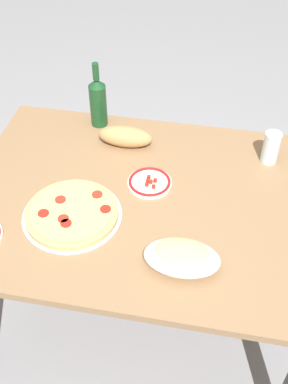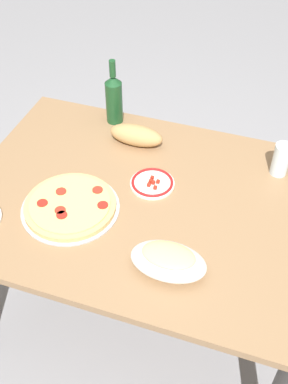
{
  "view_description": "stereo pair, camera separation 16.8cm",
  "coord_description": "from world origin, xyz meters",
  "px_view_note": "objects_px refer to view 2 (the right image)",
  "views": [
    {
      "loc": [
        0.22,
        -1.18,
        1.92
      ],
      "look_at": [
        0.0,
        0.0,
        0.75
      ],
      "focal_mm": 44.6,
      "sensor_mm": 36.0,
      "label": 1
    },
    {
      "loc": [
        0.39,
        -1.14,
        1.92
      ],
      "look_at": [
        0.0,
        0.0,
        0.75
      ],
      "focal_mm": 44.6,
      "sensor_mm": 36.0,
      "label": 2
    }
  ],
  "objects_px": {
    "side_plate_near": "(152,183)",
    "dining_table": "(144,219)",
    "wine_bottle": "(114,98)",
    "water_glass": "(281,159)",
    "bread_loaf": "(136,135)",
    "baked_pasta_dish": "(168,260)",
    "pepperoni_pizza": "(70,206)"
  },
  "relations": [
    {
      "from": "dining_table",
      "to": "baked_pasta_dish",
      "type": "relative_size",
      "value": 5.42
    },
    {
      "from": "wine_bottle",
      "to": "dining_table",
      "type": "bearing_deg",
      "value": -56.52
    },
    {
      "from": "side_plate_near",
      "to": "dining_table",
      "type": "bearing_deg",
      "value": -95.18
    },
    {
      "from": "baked_pasta_dish",
      "to": "wine_bottle",
      "type": "bearing_deg",
      "value": 123.01
    },
    {
      "from": "wine_bottle",
      "to": "side_plate_near",
      "type": "distance_m",
      "value": 0.44
    },
    {
      "from": "pepperoni_pizza",
      "to": "bread_loaf",
      "type": "xyz_separation_m",
      "value": [
        0.1,
        0.42,
        0.03
      ]
    },
    {
      "from": "baked_pasta_dish",
      "to": "wine_bottle",
      "type": "distance_m",
      "value": 0.81
    },
    {
      "from": "water_glass",
      "to": "side_plate_near",
      "type": "bearing_deg",
      "value": -153.2
    },
    {
      "from": "side_plate_near",
      "to": "bread_loaf",
      "type": "bearing_deg",
      "value": 122.89
    },
    {
      "from": "dining_table",
      "to": "side_plate_near",
      "type": "relative_size",
      "value": 7.94
    },
    {
      "from": "wine_bottle",
      "to": "side_plate_near",
      "type": "xyz_separation_m",
      "value": [
        0.28,
        -0.33,
        -0.1
      ]
    },
    {
      "from": "wine_bottle",
      "to": "bread_loaf",
      "type": "height_order",
      "value": "wine_bottle"
    },
    {
      "from": "pepperoni_pizza",
      "to": "baked_pasta_dish",
      "type": "xyz_separation_m",
      "value": [
        0.4,
        -0.14,
        0.03
      ]
    },
    {
      "from": "bread_loaf",
      "to": "side_plate_near",
      "type": "bearing_deg",
      "value": -57.11
    },
    {
      "from": "wine_bottle",
      "to": "water_glass",
      "type": "distance_m",
      "value": 0.71
    },
    {
      "from": "dining_table",
      "to": "water_glass",
      "type": "relative_size",
      "value": 10.07
    },
    {
      "from": "dining_table",
      "to": "wine_bottle",
      "type": "height_order",
      "value": "wine_bottle"
    },
    {
      "from": "pepperoni_pizza",
      "to": "wine_bottle",
      "type": "relative_size",
      "value": 1.22
    },
    {
      "from": "baked_pasta_dish",
      "to": "bread_loaf",
      "type": "height_order",
      "value": "bread_loaf"
    },
    {
      "from": "water_glass",
      "to": "bread_loaf",
      "type": "xyz_separation_m",
      "value": [
        -0.56,
        -0.01,
        -0.02
      ]
    },
    {
      "from": "dining_table",
      "to": "water_glass",
      "type": "height_order",
      "value": "water_glass"
    },
    {
      "from": "dining_table",
      "to": "bread_loaf",
      "type": "relative_size",
      "value": 5.94
    },
    {
      "from": "bread_loaf",
      "to": "water_glass",
      "type": "bearing_deg",
      "value": 0.53
    },
    {
      "from": "baked_pasta_dish",
      "to": "bread_loaf",
      "type": "distance_m",
      "value": 0.63
    },
    {
      "from": "side_plate_near",
      "to": "bread_loaf",
      "type": "height_order",
      "value": "bread_loaf"
    },
    {
      "from": "bread_loaf",
      "to": "baked_pasta_dish",
      "type": "bearing_deg",
      "value": -61.65
    },
    {
      "from": "pepperoni_pizza",
      "to": "water_glass",
      "type": "xyz_separation_m",
      "value": [
        0.66,
        0.42,
        0.05
      ]
    },
    {
      "from": "water_glass",
      "to": "bread_loaf",
      "type": "height_order",
      "value": "water_glass"
    },
    {
      "from": "water_glass",
      "to": "pepperoni_pizza",
      "type": "bearing_deg",
      "value": -147.33
    },
    {
      "from": "dining_table",
      "to": "wine_bottle",
      "type": "relative_size",
      "value": 4.6
    },
    {
      "from": "pepperoni_pizza",
      "to": "bread_loaf",
      "type": "height_order",
      "value": "bread_loaf"
    },
    {
      "from": "wine_bottle",
      "to": "water_glass",
      "type": "relative_size",
      "value": 2.19
    }
  ]
}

